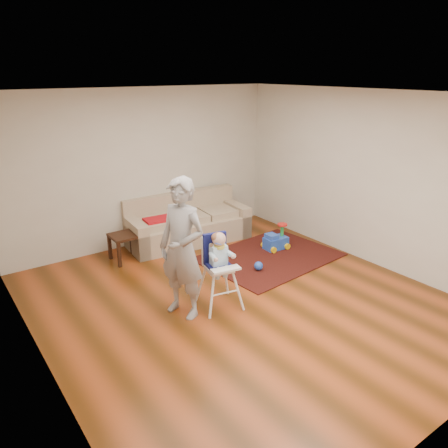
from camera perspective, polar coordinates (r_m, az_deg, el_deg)
ground at (r=6.00m, az=2.27°, el=-10.08°), size 5.50×5.50×0.00m
room_envelope at (r=5.74m, az=-0.74°, el=8.60°), size 5.04×5.52×2.72m
sofa at (r=7.86m, az=-4.77°, el=0.62°), size 2.25×1.09×0.84m
side_table at (r=7.31m, az=-12.73°, el=-2.98°), size 0.45×0.45×0.45m
area_rug at (r=7.36m, az=5.94°, el=-4.25°), size 2.29×1.80×0.02m
ride_on_toy at (r=7.59m, az=6.80°, el=-1.67°), size 0.41×0.31×0.43m
toy_ball at (r=6.82m, az=4.53°, el=-5.48°), size 0.14×0.14×0.14m
high_chair at (r=5.67m, az=-0.65°, el=-6.19°), size 0.57×0.57×1.05m
adult at (r=5.37m, az=-5.50°, el=-3.24°), size 0.63×0.76×1.79m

